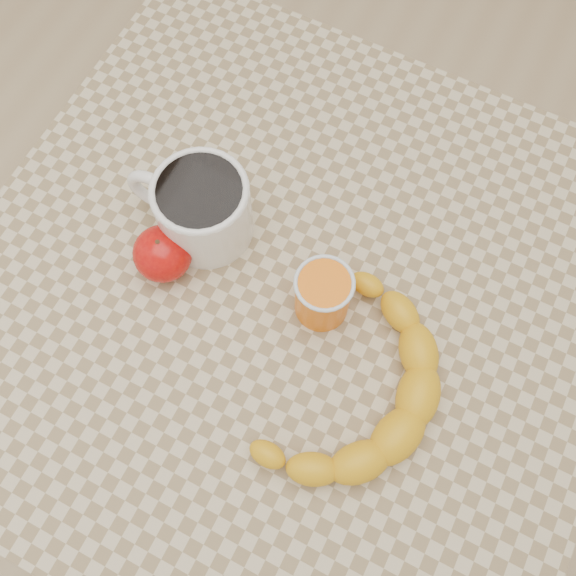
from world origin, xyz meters
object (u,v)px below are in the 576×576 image
at_px(table, 288,317).
at_px(banana, 353,391).
at_px(coffee_mug, 201,207).
at_px(apple, 163,254).
at_px(orange_juice_glass, 323,295).

relative_size(table, banana, 2.30).
bearing_deg(coffee_mug, table, -14.32).
relative_size(table, apple, 8.56).
xyz_separation_m(table, apple, (-0.15, -0.03, 0.12)).
relative_size(orange_juice_glass, apple, 0.86).
height_order(table, banana, banana).
relative_size(table, orange_juice_glass, 9.97).
height_order(table, apple, apple).
relative_size(coffee_mug, orange_juice_glass, 2.05).
bearing_deg(coffee_mug, banana, -23.73).
height_order(coffee_mug, apple, coffee_mug).
bearing_deg(table, coffee_mug, 165.68).
distance_m(apple, banana, 0.28).
bearing_deg(orange_juice_glass, table, -175.53).
bearing_deg(apple, orange_juice_glass, 10.61).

